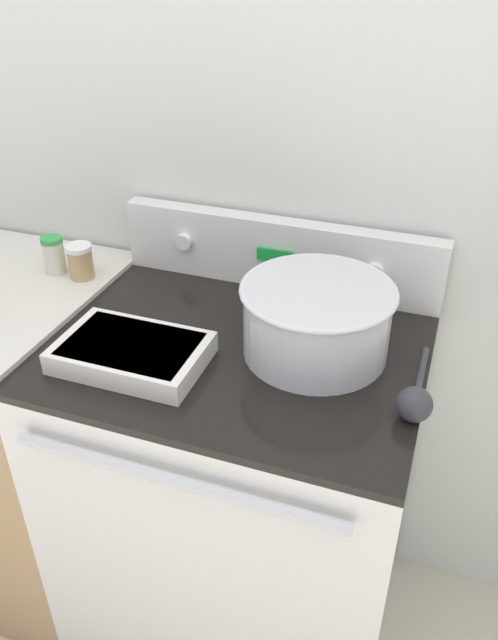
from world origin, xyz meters
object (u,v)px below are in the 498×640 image
Objects in this scene: ladle at (415,401)px; spice_jar_white_cap at (81,261)px; mixing_bowl at (317,317)px; spice_jar_green_cap at (54,255)px; casserole_dish at (132,352)px.

ladle is 0.88m from spice_jar_white_cap.
spice_jar_white_cap is at bearing 170.61° from mixing_bowl.
ladle is 2.92× the size of spice_jar_white_cap.
ladle is (0.22, -0.13, -0.06)m from mixing_bowl.
mixing_bowl reaches higher than spice_jar_white_cap.
mixing_bowl reaches higher than spice_jar_green_cap.
casserole_dish is at bearing -36.32° from spice_jar_green_cap.
spice_jar_green_cap is (-0.36, 0.27, 0.03)m from casserole_dish.
mixing_bowl reaches higher than casserole_dish.
casserole_dish is 0.39m from spice_jar_white_cap.
mixing_bowl is at bearing -9.39° from spice_jar_white_cap.
mixing_bowl is at bearing 25.46° from casserole_dish.
casserole_dish is (-0.34, -0.16, -0.06)m from mixing_bowl.
spice_jar_white_cap is (-0.63, 0.10, -0.03)m from mixing_bowl.
ladle reaches higher than casserole_dish.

